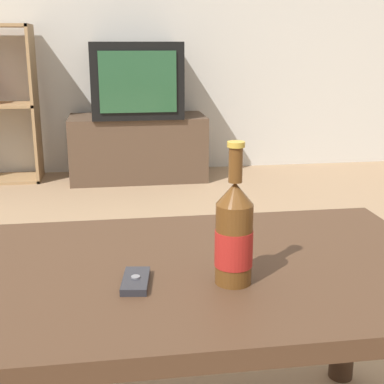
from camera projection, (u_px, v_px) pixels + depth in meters
The scene contains 5 objects.
coffee_table at pixel (199, 300), 1.14m from camera, with size 1.05×0.65×0.50m.
tv_stand at pixel (138, 147), 3.79m from camera, with size 0.94×0.44×0.45m.
television at pixel (136, 79), 3.66m from camera, with size 0.61×0.50×0.50m.
beer_bottle at pixel (234, 235), 1.01m from camera, with size 0.07×0.07×0.28m.
cell_phone at pixel (136, 281), 1.03m from camera, with size 0.06×0.11×0.02m.
Camera 1 is at (-0.17, -1.02, 0.95)m, focal length 50.00 mm.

